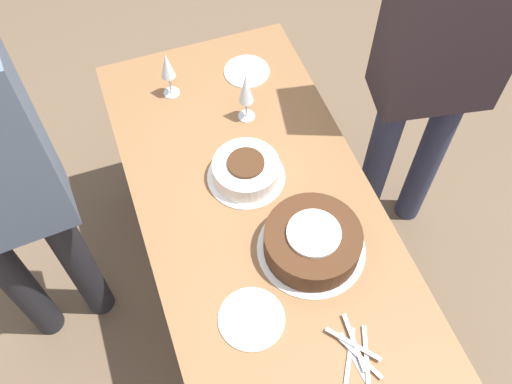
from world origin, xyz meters
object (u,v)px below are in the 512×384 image
at_px(cake_front_chocolate, 312,242).
at_px(wine_glass_near, 246,90).
at_px(cake_center_white, 246,171).
at_px(person_cutting, 444,49).
at_px(wine_glass_far, 167,67).

bearing_deg(cake_front_chocolate, wine_glass_near, 1.20).
relative_size(cake_center_white, wine_glass_near, 1.25).
relative_size(wine_glass_near, person_cutting, 0.12).
bearing_deg(person_cutting, cake_front_chocolate, 44.02).
xyz_separation_m(cake_center_white, person_cutting, (0.08, -0.71, 0.24)).
bearing_deg(cake_front_chocolate, person_cutting, -56.58).
bearing_deg(wine_glass_far, wine_glass_near, -131.81).
bearing_deg(cake_front_chocolate, wine_glass_far, 16.97).
relative_size(cake_front_chocolate, person_cutting, 0.20).
distance_m(cake_center_white, wine_glass_near, 0.28).
xyz_separation_m(wine_glass_near, wine_glass_far, (0.20, 0.22, -0.01)).
bearing_deg(wine_glass_near, cake_center_white, 160.65).
xyz_separation_m(cake_front_chocolate, wine_glass_far, (0.77, 0.24, 0.08)).
bearing_deg(cake_front_chocolate, cake_center_white, 17.13).
distance_m(wine_glass_near, person_cutting, 0.66).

